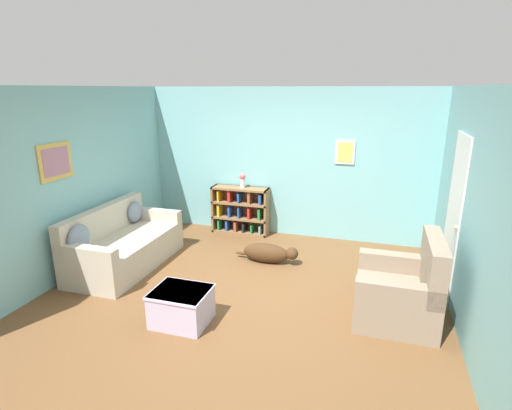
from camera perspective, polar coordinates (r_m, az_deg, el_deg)
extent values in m
plane|color=brown|center=(5.44, -1.26, -11.83)|extent=(14.00, 14.00, 0.00)
cube|color=#7AB7BC|center=(7.08, 4.41, 5.97)|extent=(5.60, 0.10, 2.60)
cube|color=silver|center=(6.83, 12.61, 7.38)|extent=(0.32, 0.02, 0.40)
cube|color=#DBBC56|center=(6.82, 12.61, 7.37)|extent=(0.24, 0.01, 0.32)
cube|color=#7AB7BC|center=(6.23, -24.25, 3.15)|extent=(0.10, 5.00, 2.60)
cube|color=gold|center=(5.84, -26.72, 5.56)|extent=(0.02, 0.56, 0.48)
cube|color=#A37089|center=(5.83, -26.64, 5.56)|extent=(0.01, 0.44, 0.36)
cube|color=#7AB7BC|center=(4.83, 28.70, -0.92)|extent=(0.10, 5.00, 2.60)
cube|color=white|center=(5.56, 26.37, -1.53)|extent=(0.02, 0.84, 2.05)
sphere|color=tan|center=(5.23, 26.64, -2.90)|extent=(0.05, 0.05, 0.05)
cube|color=#B7AD99|center=(6.29, -17.96, -6.35)|extent=(0.90, 1.86, 0.45)
cube|color=#B7AD99|center=(6.36, -21.05, -2.16)|extent=(0.16, 1.86, 0.44)
cube|color=#B7AD99|center=(5.56, -23.21, -6.38)|extent=(0.90, 0.16, 0.19)
cube|color=#B7AD99|center=(6.85, -14.19, -1.34)|extent=(0.90, 0.16, 0.19)
ellipsoid|color=slate|center=(5.82, -23.97, -4.40)|extent=(0.14, 0.39, 0.39)
ellipsoid|color=slate|center=(6.80, -16.90, -0.98)|extent=(0.14, 0.35, 0.35)
cube|color=olive|center=(7.47, -5.87, -0.41)|extent=(0.04, 0.31, 0.85)
cube|color=olive|center=(7.15, 1.58, -1.09)|extent=(0.04, 0.31, 0.85)
cube|color=olive|center=(7.42, -1.86, -0.44)|extent=(1.04, 0.02, 0.85)
cube|color=olive|center=(7.42, -2.19, -3.77)|extent=(1.04, 0.31, 0.04)
cube|color=olive|center=(7.33, -2.22, -1.81)|extent=(1.04, 0.31, 0.04)
cube|color=olive|center=(7.25, -2.24, 0.33)|extent=(1.04, 0.31, 0.04)
cube|color=olive|center=(7.18, -2.26, 2.38)|extent=(1.04, 0.31, 0.04)
cube|color=#287A3D|center=(7.51, -5.11, -2.72)|extent=(0.04, 0.23, 0.21)
cube|color=gold|center=(7.42, -5.15, -0.63)|extent=(0.04, 0.23, 0.21)
cube|color=gold|center=(7.35, -5.18, 1.42)|extent=(0.03, 0.23, 0.19)
cube|color=#234C9E|center=(7.46, -3.99, -2.82)|extent=(0.04, 0.23, 0.22)
cube|color=#234C9E|center=(7.35, -3.65, -0.86)|extent=(0.04, 0.23, 0.19)
cube|color=#B22823|center=(7.27, -3.65, 1.42)|extent=(0.05, 0.23, 0.23)
cube|color=brown|center=(7.40, -2.77, -3.00)|extent=(0.05, 0.23, 0.20)
cube|color=#234C9E|center=(7.29, -2.28, -0.98)|extent=(0.03, 0.23, 0.19)
cube|color=#234C9E|center=(7.22, -2.31, 1.12)|extent=(0.03, 0.23, 0.18)
cube|color=black|center=(7.36, -1.62, -3.19)|extent=(0.03, 0.23, 0.18)
cube|color=#B22823|center=(7.23, -0.85, -1.05)|extent=(0.04, 0.23, 0.21)
cube|color=brown|center=(7.15, -0.82, 1.18)|extent=(0.05, 0.23, 0.22)
cube|color=#287A3D|center=(7.31, -0.47, -3.36)|extent=(0.03, 0.23, 0.17)
cube|color=#287A3D|center=(7.18, 0.62, -1.20)|extent=(0.04, 0.23, 0.20)
cube|color=#234C9E|center=(7.10, 0.75, 0.89)|extent=(0.04, 0.23, 0.18)
cube|color=#60939E|center=(7.27, 0.73, -3.50)|extent=(0.04, 0.23, 0.17)
cube|color=gray|center=(5.00, 19.21, -12.85)|extent=(0.89, 0.99, 0.41)
cube|color=gray|center=(4.83, 24.00, -7.86)|extent=(0.18, 0.99, 0.60)
cube|color=gray|center=(4.50, 19.72, -11.80)|extent=(0.89, 0.18, 0.22)
cube|color=gray|center=(5.23, 19.41, -7.73)|extent=(0.89, 0.18, 0.22)
cube|color=#BCB2D1|center=(4.72, -10.60, -14.06)|extent=(0.61, 0.51, 0.40)
cube|color=silver|center=(4.63, -10.72, -12.07)|extent=(0.63, 0.53, 0.03)
ellipsoid|color=#472D19|center=(6.14, 1.44, -6.85)|extent=(0.71, 0.27, 0.30)
sphere|color=#472D19|center=(6.04, 5.17, -6.94)|extent=(0.19, 0.19, 0.19)
ellipsoid|color=#472D19|center=(6.32, -2.05, -6.91)|extent=(0.20, 0.05, 0.05)
cylinder|color=silver|center=(7.15, -1.94, 3.11)|extent=(0.09, 0.09, 0.16)
sphere|color=#E06B70|center=(7.12, -1.95, 4.13)|extent=(0.12, 0.12, 0.12)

